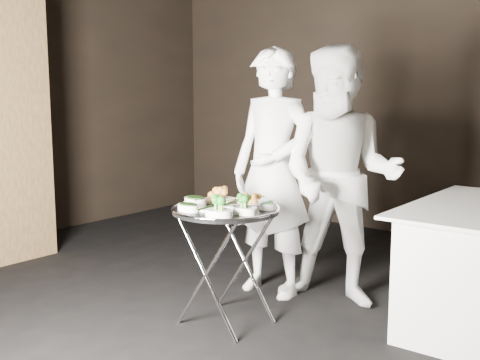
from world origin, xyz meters
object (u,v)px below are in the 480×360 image
Objects in this scene: serving_tray at (226,209)px; waiter_left at (273,172)px; tray_stand at (226,261)px; waiter_right at (340,177)px.

waiter_left is at bearing 99.92° from serving_tray.
tray_stand is 0.41× the size of waiter_right.
serving_tray is (0.00, 0.00, 0.34)m from tray_stand.
serving_tray is at bearing 63.43° from tray_stand.
serving_tray is 0.73m from waiter_left.
tray_stand is at bearing -116.57° from serving_tray.
tray_stand is 1.08× the size of serving_tray.
waiter_right reaches higher than serving_tray.
tray_stand is at bearing -131.78° from waiter_right.
waiter_right is (0.39, 0.80, 0.50)m from tray_stand.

